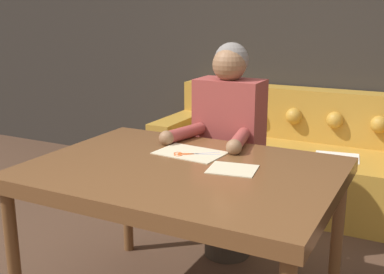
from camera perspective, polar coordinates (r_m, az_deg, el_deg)
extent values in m
cube|color=#2D2823|center=(4.17, 12.98, 12.06)|extent=(8.00, 0.06, 2.60)
cube|color=brown|center=(2.21, -1.15, -4.38)|extent=(1.39, 1.02, 0.07)
cylinder|color=brown|center=(2.40, -20.37, -13.78)|extent=(0.06, 0.06, 0.71)
cylinder|color=brown|center=(3.01, -7.69, -7.05)|extent=(0.06, 0.06, 0.71)
cylinder|color=brown|center=(2.56, 16.78, -11.62)|extent=(0.06, 0.06, 0.71)
cube|color=#B7842D|center=(3.89, 10.86, -4.25)|extent=(2.02, 0.87, 0.44)
cube|color=#B7842D|center=(4.08, 12.46, 2.79)|extent=(2.02, 0.22, 0.41)
cube|color=#B7842D|center=(4.19, -1.08, -1.44)|extent=(0.20, 0.87, 0.60)
sphere|color=#B7842D|center=(4.17, 3.35, 3.36)|extent=(0.13, 0.13, 0.13)
sphere|color=#B7842D|center=(4.05, 7.55, 2.93)|extent=(0.13, 0.13, 0.13)
sphere|color=#B7842D|center=(3.96, 11.97, 2.45)|extent=(0.13, 0.13, 0.13)
sphere|color=#B7842D|center=(3.89, 16.57, 1.94)|extent=(0.13, 0.13, 0.13)
sphere|color=#B7842D|center=(3.84, 21.30, 1.40)|extent=(0.13, 0.13, 0.13)
cube|color=white|center=(3.63, 16.79, -2.30)|extent=(0.35, 0.31, 0.00)
cylinder|color=#33281E|center=(2.99, 4.24, -9.35)|extent=(0.28, 0.28, 0.50)
cube|color=#993D38|center=(2.81, 4.45, 0.85)|extent=(0.38, 0.22, 0.59)
sphere|color=#896042|center=(2.73, 4.44, 8.57)|extent=(0.19, 0.19, 0.19)
sphere|color=slate|center=(2.75, 4.70, 9.12)|extent=(0.19, 0.19, 0.19)
cylinder|color=#993D38|center=(2.65, -0.92, 0.48)|extent=(0.13, 0.30, 0.07)
sphere|color=#896042|center=(2.55, -3.05, -0.13)|extent=(0.08, 0.08, 0.08)
cylinder|color=#993D38|center=(2.52, 5.61, -0.35)|extent=(0.13, 0.30, 0.07)
sphere|color=#896042|center=(2.38, 4.99, -1.21)|extent=(0.08, 0.08, 0.08)
cube|color=beige|center=(2.40, -0.21, -1.89)|extent=(0.35, 0.25, 0.00)
cube|color=beige|center=(2.16, 4.82, -3.82)|extent=(0.24, 0.21, 0.00)
cube|color=silver|center=(2.39, 1.82, -1.94)|extent=(0.10, 0.09, 0.00)
cube|color=#D1511E|center=(2.36, -0.66, -2.12)|extent=(0.07, 0.06, 0.00)
torus|color=#D1511E|center=(2.35, -1.66, -2.19)|extent=(0.04, 0.04, 0.01)
cube|color=silver|center=(2.37, 1.88, -2.10)|extent=(0.12, 0.06, 0.00)
cube|color=#D1511E|center=(2.38, -0.68, -2.02)|extent=(0.08, 0.04, 0.00)
torus|color=#D1511E|center=(2.38, -1.68, -1.98)|extent=(0.04, 0.04, 0.01)
cylinder|color=silver|center=(2.37, 0.32, -2.05)|extent=(0.01, 0.01, 0.01)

